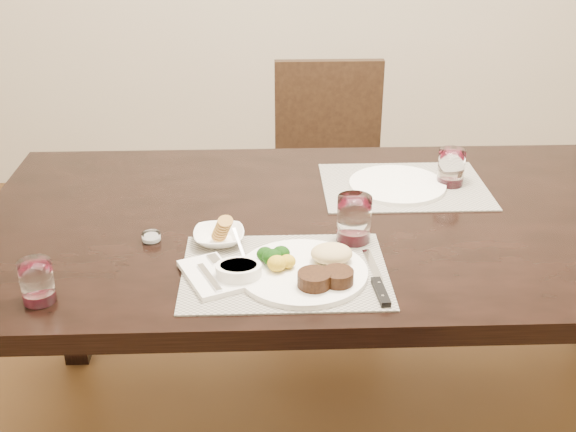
{
  "coord_description": "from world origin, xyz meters",
  "views": [
    {
      "loc": [
        -0.26,
        -1.67,
        1.58
      ],
      "look_at": [
        -0.2,
        -0.13,
        0.82
      ],
      "focal_mm": 45.0,
      "sensor_mm": 36.0,
      "label": 1
    }
  ],
  "objects_px": {
    "steak_knife": "(379,285)",
    "wine_glass_near": "(354,221)",
    "dinner_plate": "(309,269)",
    "far_plate": "(397,185)",
    "chair_far": "(329,168)",
    "cracker_bowl": "(219,236)"
  },
  "relations": [
    {
      "from": "wine_glass_near",
      "to": "far_plate",
      "type": "distance_m",
      "value": 0.35
    },
    {
      "from": "cracker_bowl",
      "to": "wine_glass_near",
      "type": "xyz_separation_m",
      "value": [
        0.32,
        0.0,
        0.03
      ]
    },
    {
      "from": "chair_far",
      "to": "far_plate",
      "type": "distance_m",
      "value": 0.81
    },
    {
      "from": "wine_glass_near",
      "to": "cracker_bowl",
      "type": "bearing_deg",
      "value": -180.0
    },
    {
      "from": "chair_far",
      "to": "dinner_plate",
      "type": "relative_size",
      "value": 3.11
    },
    {
      "from": "steak_knife",
      "to": "chair_far",
      "type": "bearing_deg",
      "value": 84.99
    },
    {
      "from": "steak_knife",
      "to": "far_plate",
      "type": "bearing_deg",
      "value": 71.58
    },
    {
      "from": "chair_far",
      "to": "dinner_plate",
      "type": "distance_m",
      "value": 1.27
    },
    {
      "from": "dinner_plate",
      "to": "wine_glass_near",
      "type": "height_order",
      "value": "wine_glass_near"
    },
    {
      "from": "wine_glass_near",
      "to": "far_plate",
      "type": "height_order",
      "value": "wine_glass_near"
    },
    {
      "from": "wine_glass_near",
      "to": "far_plate",
      "type": "xyz_separation_m",
      "value": [
        0.16,
        0.31,
        -0.04
      ]
    },
    {
      "from": "dinner_plate",
      "to": "cracker_bowl",
      "type": "height_order",
      "value": "cracker_bowl"
    },
    {
      "from": "dinner_plate",
      "to": "steak_knife",
      "type": "xyz_separation_m",
      "value": [
        0.15,
        -0.06,
        -0.01
      ]
    },
    {
      "from": "far_plate",
      "to": "steak_knife",
      "type": "bearing_deg",
      "value": -104.09
    },
    {
      "from": "dinner_plate",
      "to": "chair_far",
      "type": "bearing_deg",
      "value": 83.03
    },
    {
      "from": "far_plate",
      "to": "wine_glass_near",
      "type": "bearing_deg",
      "value": -117.46
    },
    {
      "from": "wine_glass_near",
      "to": "far_plate",
      "type": "bearing_deg",
      "value": 62.54
    },
    {
      "from": "cracker_bowl",
      "to": "far_plate",
      "type": "distance_m",
      "value": 0.58
    },
    {
      "from": "dinner_plate",
      "to": "steak_knife",
      "type": "distance_m",
      "value": 0.16
    },
    {
      "from": "cracker_bowl",
      "to": "chair_far",
      "type": "bearing_deg",
      "value": 70.99
    },
    {
      "from": "chair_far",
      "to": "cracker_bowl",
      "type": "distance_m",
      "value": 1.16
    },
    {
      "from": "steak_knife",
      "to": "wine_glass_near",
      "type": "relative_size",
      "value": 2.16
    }
  ]
}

